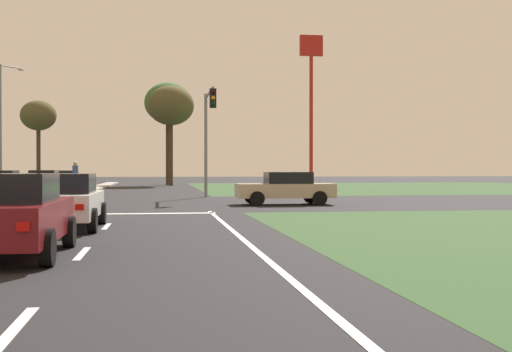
# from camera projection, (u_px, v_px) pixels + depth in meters

# --- Properties ---
(ground_plane) EXTENTS (200.00, 200.00, 0.00)m
(ground_plane) POSITION_uv_depth(u_px,v_px,m) (49.00, 204.00, 30.16)
(ground_plane) COLOR black
(grass_verge_far_right) EXTENTS (35.00, 35.00, 0.01)m
(grass_verge_far_right) POSITION_uv_depth(u_px,v_px,m) (396.00, 187.00, 58.10)
(grass_verge_far_right) COLOR #2D4C28
(grass_verge_far_right) RESTS_ON ground
(median_island_far) EXTENTS (1.20, 36.00, 0.14)m
(median_island_far) POSITION_uv_depth(u_px,v_px,m) (98.00, 187.00, 54.89)
(median_island_far) COLOR gray
(median_island_far) RESTS_ON ground
(lane_dash_near) EXTENTS (0.14, 2.00, 0.01)m
(lane_dash_near) POSITION_uv_depth(u_px,v_px,m) (15.00, 328.00, 6.75)
(lane_dash_near) COLOR silver
(lane_dash_near) RESTS_ON ground
(lane_dash_second) EXTENTS (0.14, 2.00, 0.01)m
(lane_dash_second) POSITION_uv_depth(u_px,v_px,m) (82.00, 253.00, 12.68)
(lane_dash_second) COLOR silver
(lane_dash_second) RESTS_ON ground
(lane_dash_third) EXTENTS (0.14, 2.00, 0.01)m
(lane_dash_third) POSITION_uv_depth(u_px,v_px,m) (107.00, 226.00, 18.62)
(lane_dash_third) COLOR silver
(lane_dash_third) RESTS_ON ground
(edge_line_right) EXTENTS (0.14, 24.00, 0.01)m
(edge_line_right) POSITION_uv_depth(u_px,v_px,m) (255.00, 249.00, 13.34)
(edge_line_right) COLOR silver
(edge_line_right) RESTS_ON ground
(stop_bar_near) EXTENTS (6.40, 0.50, 0.01)m
(stop_bar_near) POSITION_uv_depth(u_px,v_px,m) (126.00, 214.00, 23.79)
(stop_bar_near) COLOR silver
(stop_bar_near) RESTS_ON ground
(crosswalk_bar_sixth) EXTENTS (0.70, 2.80, 0.01)m
(crosswalk_bar_sixth) POSITION_uv_depth(u_px,v_px,m) (8.00, 212.00, 24.92)
(crosswalk_bar_sixth) COLOR silver
(crosswalk_bar_sixth) RESTS_ON ground
(crosswalk_bar_seventh) EXTENTS (0.70, 2.80, 0.01)m
(crosswalk_bar_seventh) POSITION_uv_depth(u_px,v_px,m) (40.00, 211.00, 25.09)
(crosswalk_bar_seventh) COLOR silver
(crosswalk_bar_seventh) RESTS_ON ground
(crosswalk_bar_eighth) EXTENTS (0.70, 2.80, 0.01)m
(crosswalk_bar_eighth) POSITION_uv_depth(u_px,v_px,m) (71.00, 211.00, 25.25)
(crosswalk_bar_eighth) COLOR silver
(crosswalk_bar_eighth) RESTS_ON ground
(car_silver_second) EXTENTS (1.98, 4.17, 1.47)m
(car_silver_second) POSITION_uv_depth(u_px,v_px,m) (67.00, 179.00, 53.00)
(car_silver_second) COLOR #B7B7BC
(car_silver_second) RESTS_ON ground
(car_beige_third) EXTENTS (4.38, 2.02, 1.47)m
(car_beige_third) POSITION_uv_depth(u_px,v_px,m) (286.00, 188.00, 29.88)
(car_beige_third) COLOR #BCAD8E
(car_beige_third) RESTS_ON ground
(car_white_fourth) EXTENTS (2.06, 4.44, 1.49)m
(car_white_fourth) POSITION_uv_depth(u_px,v_px,m) (62.00, 201.00, 17.88)
(car_white_fourth) COLOR silver
(car_white_fourth) RESTS_ON ground
(car_red_fifth) EXTENTS (1.97, 4.38, 1.52)m
(car_red_fifth) POSITION_uv_depth(u_px,v_px,m) (44.00, 182.00, 41.88)
(car_red_fifth) COLOR #A31919
(car_red_fifth) RESTS_ON ground
(car_maroon_sixth) EXTENTS (2.08, 4.35, 1.53)m
(car_maroon_sixth) POSITION_uv_depth(u_px,v_px,m) (7.00, 214.00, 12.17)
(car_maroon_sixth) COLOR maroon
(car_maroon_sixth) RESTS_ON ground
(traffic_signal_far_right) EXTENTS (0.32, 5.38, 5.86)m
(traffic_signal_far_right) POSITION_uv_depth(u_px,v_px,m) (208.00, 123.00, 35.84)
(traffic_signal_far_right) COLOR gray
(traffic_signal_far_right) RESTS_ON ground
(street_lamp_fourth) EXTENTS (1.77, 2.00, 10.74)m
(street_lamp_fourth) POSITION_uv_depth(u_px,v_px,m) (2.00, 119.00, 58.29)
(street_lamp_fourth) COLOR gray
(street_lamp_fourth) RESTS_ON ground
(pedestrian_at_median) EXTENTS (0.34, 0.34, 1.91)m
(pedestrian_at_median) POSITION_uv_depth(u_px,v_px,m) (75.00, 174.00, 40.13)
(pedestrian_at_median) COLOR #232833
(pedestrian_at_median) RESTS_ON median_island_far
(fastfood_pole_sign) EXTENTS (1.80, 0.40, 11.97)m
(fastfood_pole_sign) POSITION_uv_depth(u_px,v_px,m) (311.00, 77.00, 51.68)
(fastfood_pole_sign) COLOR red
(fastfood_pole_sign) RESTS_ON ground
(treeline_third) EXTENTS (3.37, 3.37, 8.11)m
(treeline_third) POSITION_uv_depth(u_px,v_px,m) (38.00, 116.00, 63.32)
(treeline_third) COLOR #423323
(treeline_third) RESTS_ON ground
(treeline_fourth) EXTENTS (4.38, 4.38, 9.40)m
(treeline_fourth) POSITION_uv_depth(u_px,v_px,m) (171.00, 106.00, 62.49)
(treeline_fourth) COLOR #423323
(treeline_fourth) RESTS_ON ground
(treeline_fifth) EXTENTS (4.65, 4.65, 10.06)m
(treeline_fifth) POSITION_uv_depth(u_px,v_px,m) (168.00, 104.00, 65.29)
(treeline_fifth) COLOR #423323
(treeline_fifth) RESTS_ON ground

